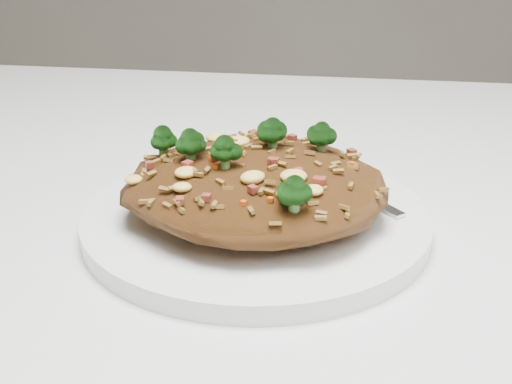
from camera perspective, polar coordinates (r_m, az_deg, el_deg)
dining_table at (r=0.58m, az=10.98°, el=-9.94°), size 1.20×0.80×0.75m
plate at (r=0.51m, az=0.00°, el=-2.28°), size 0.24×0.24×0.01m
fried_rice at (r=0.49m, az=-0.04°, el=1.32°), size 0.18×0.17×0.06m
fork at (r=0.55m, az=6.35°, el=0.83°), size 0.12×0.13×0.00m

